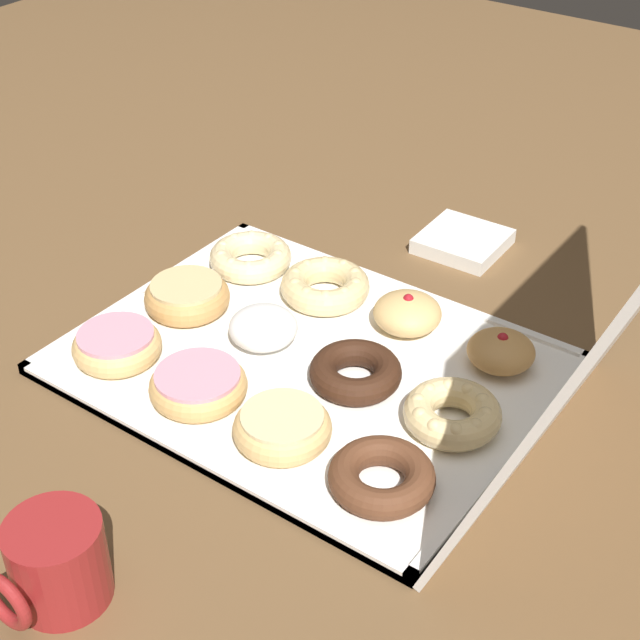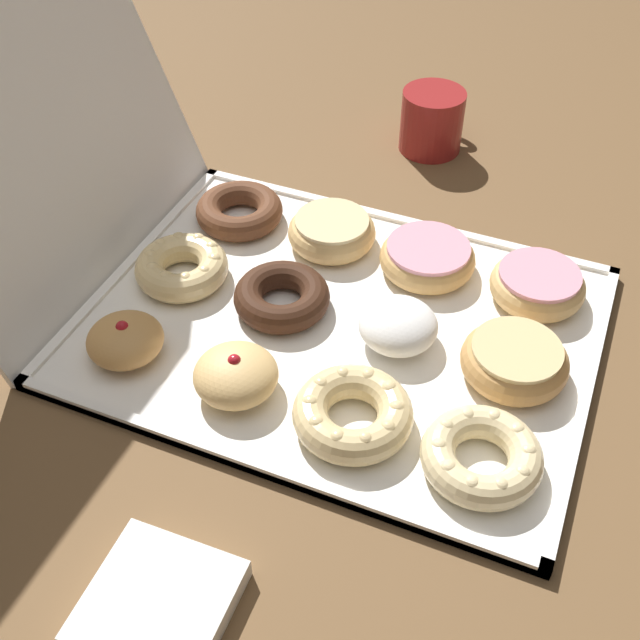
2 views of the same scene
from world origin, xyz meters
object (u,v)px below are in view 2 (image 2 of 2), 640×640
at_px(glazed_ring_donut_1, 515,360).
at_px(cruller_donut_3, 353,413).
at_px(napkin_stack, 158,605).
at_px(pink_frosted_donut_2, 538,285).
at_px(donut_box, 339,327).
at_px(chocolate_cake_ring_donut_11, 239,211).
at_px(chocolate_cake_ring_donut_7, 281,298).
at_px(jelly_filled_donut_6, 236,375).
at_px(jelly_filled_donut_9, 125,340).
at_px(coffee_mug, 433,119).
at_px(cruller_donut_0, 482,455).
at_px(powdered_filled_donut_4, 398,326).
at_px(cruller_donut_10, 183,265).
at_px(pink_frosted_donut_5, 427,257).
at_px(glazed_ring_donut_8, 332,231).

bearing_deg(glazed_ring_donut_1, cruller_donut_3, 134.92).
bearing_deg(napkin_stack, pink_frosted_donut_2, -22.80).
xyz_separation_m(donut_box, chocolate_cake_ring_donut_11, (0.13, 0.19, 0.02)).
relative_size(glazed_ring_donut_1, chocolate_cake_ring_donut_7, 1.03).
height_order(jelly_filled_donut_6, napkin_stack, jelly_filled_donut_6).
xyz_separation_m(glazed_ring_donut_1, chocolate_cake_ring_donut_11, (0.13, 0.39, -0.00)).
bearing_deg(jelly_filled_donut_9, coffee_mug, -17.83).
height_order(cruller_donut_0, napkin_stack, cruller_donut_0).
distance_m(glazed_ring_donut_1, pink_frosted_donut_2, 0.13).
relative_size(donut_box, chocolate_cake_ring_donut_11, 4.99).
xyz_separation_m(pink_frosted_donut_2, napkin_stack, (-0.50, 0.21, -0.02)).
bearing_deg(pink_frosted_donut_2, jelly_filled_donut_6, 135.72).
relative_size(pink_frosted_donut_2, powdered_filled_donut_4, 1.26).
bearing_deg(chocolate_cake_ring_donut_7, jelly_filled_donut_6, -175.82).
bearing_deg(cruller_donut_10, jelly_filled_donut_6, -134.20).
xyz_separation_m(pink_frosted_donut_2, cruller_donut_10, (-0.13, 0.40, -0.00)).
bearing_deg(chocolate_cake_ring_donut_11, cruller_donut_0, -123.90).
xyz_separation_m(pink_frosted_donut_5, glazed_ring_donut_8, (0.00, 0.13, 0.00)).
relative_size(glazed_ring_donut_1, glazed_ring_donut_8, 1.03).
distance_m(chocolate_cake_ring_donut_7, coffee_mug, 0.42).
height_order(jelly_filled_donut_9, chocolate_cake_ring_donut_11, jelly_filled_donut_9).
xyz_separation_m(powdered_filled_donut_4, pink_frosted_donut_5, (0.13, 0.01, -0.00)).
distance_m(donut_box, chocolate_cake_ring_donut_7, 0.07).
height_order(glazed_ring_donut_1, chocolate_cake_ring_donut_11, glazed_ring_donut_1).
distance_m(cruller_donut_10, coffee_mug, 0.45).
distance_m(pink_frosted_donut_2, coffee_mug, 0.36).
relative_size(cruller_donut_3, pink_frosted_donut_5, 1.04).
bearing_deg(chocolate_cake_ring_donut_11, chocolate_cake_ring_donut_7, -137.68).
distance_m(cruller_donut_3, pink_frosted_donut_5, 0.26).
xyz_separation_m(donut_box, glazed_ring_donut_8, (0.13, 0.06, 0.02)).
height_order(cruller_donut_3, jelly_filled_donut_6, jelly_filled_donut_6).
distance_m(pink_frosted_donut_2, pink_frosted_donut_5, 0.13).
bearing_deg(jelly_filled_donut_9, glazed_ring_donut_8, -26.67).
xyz_separation_m(cruller_donut_0, coffee_mug, (0.55, 0.22, 0.02)).
height_order(cruller_donut_3, chocolate_cake_ring_donut_11, cruller_donut_3).
relative_size(donut_box, cruller_donut_0, 4.84).
bearing_deg(glazed_ring_donut_1, pink_frosted_donut_5, 46.47).
height_order(powdered_filled_donut_4, glazed_ring_donut_8, powdered_filled_donut_4).
relative_size(cruller_donut_0, cruller_donut_3, 0.97).
distance_m(pink_frosted_donut_2, glazed_ring_donut_8, 0.26).
relative_size(chocolate_cake_ring_donut_11, napkin_stack, 0.97).
xyz_separation_m(donut_box, coffee_mug, (0.42, 0.02, 0.04)).
distance_m(cruller_donut_0, cruller_donut_3, 0.13).
height_order(pink_frosted_donut_2, powdered_filled_donut_4, powdered_filled_donut_4).
xyz_separation_m(donut_box, jelly_filled_donut_6, (-0.13, 0.06, 0.03)).
distance_m(cruller_donut_0, glazed_ring_donut_1, 0.13).
xyz_separation_m(cruller_donut_3, powdered_filled_donut_4, (0.13, -0.00, 0.00)).
bearing_deg(pink_frosted_donut_2, napkin_stack, 157.20).
height_order(jelly_filled_donut_9, cruller_donut_10, jelly_filled_donut_9).
xyz_separation_m(pink_frosted_donut_2, jelly_filled_donut_6, (-0.26, 0.26, 0.00)).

